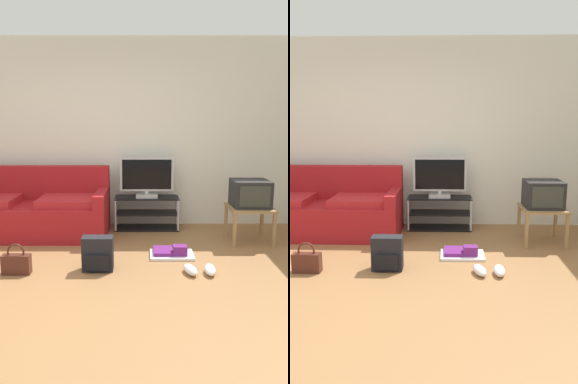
% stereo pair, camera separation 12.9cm
% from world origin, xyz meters
% --- Properties ---
extents(ground_plane, '(9.00, 9.80, 0.02)m').
position_xyz_m(ground_plane, '(0.00, 0.00, -0.01)').
color(ground_plane, olive).
extents(wall_back, '(9.00, 0.10, 2.70)m').
position_xyz_m(wall_back, '(0.00, 2.45, 1.35)').
color(wall_back, silver).
rests_on(wall_back, ground_plane).
extents(couch, '(2.08, 0.87, 0.91)m').
position_xyz_m(couch, '(-1.02, 1.87, 0.34)').
color(couch, maroon).
rests_on(couch, ground_plane).
extents(tv_stand, '(0.91, 0.36, 0.47)m').
position_xyz_m(tv_stand, '(0.55, 2.15, 0.23)').
color(tv_stand, black).
rests_on(tv_stand, ground_plane).
extents(flat_tv, '(0.75, 0.22, 0.57)m').
position_xyz_m(flat_tv, '(0.55, 2.13, 0.75)').
color(flat_tv, '#B2B2B7').
rests_on(flat_tv, tv_stand).
extents(side_table, '(0.55, 0.55, 0.46)m').
position_xyz_m(side_table, '(1.87, 1.57, 0.39)').
color(side_table, '#9E7A4C').
rests_on(side_table, ground_plane).
extents(crt_tv, '(0.46, 0.44, 0.34)m').
position_xyz_m(crt_tv, '(1.87, 1.59, 0.63)').
color(crt_tv, '#232326').
rests_on(crt_tv, side_table).
extents(backpack, '(0.32, 0.23, 0.36)m').
position_xyz_m(backpack, '(0.03, 0.61, 0.18)').
color(backpack, black).
rests_on(backpack, ground_plane).
extents(handbag, '(0.29, 0.11, 0.32)m').
position_xyz_m(handbag, '(-0.79, 0.51, 0.11)').
color(handbag, '#4C2319').
rests_on(handbag, ground_plane).
extents(sneakers_pair, '(0.35, 0.27, 0.09)m').
position_xyz_m(sneakers_pair, '(1.09, 0.51, 0.04)').
color(sneakers_pair, white).
rests_on(sneakers_pair, ground_plane).
extents(floor_tray, '(0.50, 0.34, 0.14)m').
position_xyz_m(floor_tray, '(0.83, 1.02, 0.04)').
color(floor_tray, silver).
rests_on(floor_tray, ground_plane).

